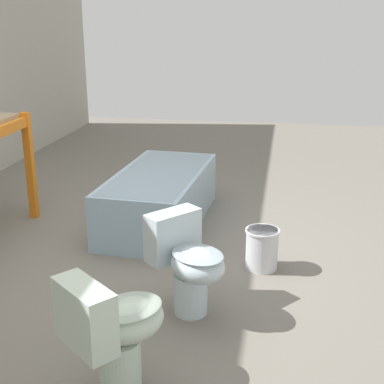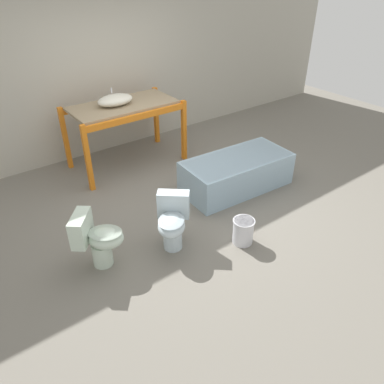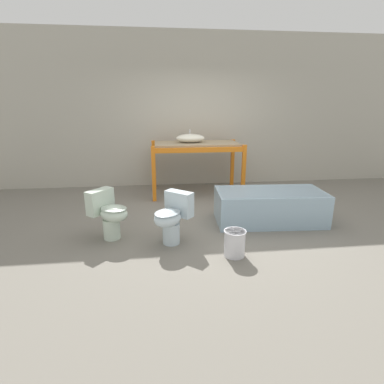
{
  "view_description": "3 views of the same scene",
  "coord_description": "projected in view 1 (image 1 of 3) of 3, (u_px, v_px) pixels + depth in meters",
  "views": [
    {
      "loc": [
        -3.77,
        -1.42,
        1.89
      ],
      "look_at": [
        -0.23,
        -0.8,
        0.69
      ],
      "focal_mm": 50.0,
      "sensor_mm": 36.0,
      "label": 1
    },
    {
      "loc": [
        -2.57,
        -3.78,
        2.97
      ],
      "look_at": [
        -0.3,
        -0.73,
        0.57
      ],
      "focal_mm": 35.0,
      "sensor_mm": 36.0,
      "label": 2
    },
    {
      "loc": [
        -0.83,
        -4.47,
        1.77
      ],
      "look_at": [
        -0.4,
        -0.74,
        0.66
      ],
      "focal_mm": 28.0,
      "sensor_mm": 36.0,
      "label": 3
    }
  ],
  "objects": [
    {
      "name": "bucket_white",
      "position": [
        262.0,
        248.0,
        4.13
      ],
      "size": [
        0.27,
        0.27,
        0.32
      ],
      "color": "silver",
      "rests_on": "ground_plane"
    },
    {
      "name": "toilet_far",
      "position": [
        188.0,
        262.0,
        3.47
      ],
      "size": [
        0.6,
        0.62,
        0.66
      ],
      "rotation": [
        0.0,
        0.0,
        -0.7
      ],
      "color": "silver",
      "rests_on": "ground_plane"
    },
    {
      "name": "bathtub_main",
      "position": [
        160.0,
        194.0,
        5.01
      ],
      "size": [
        1.66,
        0.85,
        0.5
      ],
      "rotation": [
        0.0,
        0.0,
        -0.06
      ],
      "color": "#99B7CC",
      "rests_on": "ground_plane"
    },
    {
      "name": "toilet_near",
      "position": [
        114.0,
        328.0,
        2.74
      ],
      "size": [
        0.63,
        0.6,
        0.66
      ],
      "rotation": [
        0.0,
        0.0,
        0.88
      ],
      "color": "silver",
      "rests_on": "ground_plane"
    },
    {
      "name": "ground_plane",
      "position": [
        101.0,
        258.0,
        4.35
      ],
      "size": [
        12.0,
        12.0,
        0.0
      ],
      "primitive_type": "plane",
      "color": "slate"
    }
  ]
}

